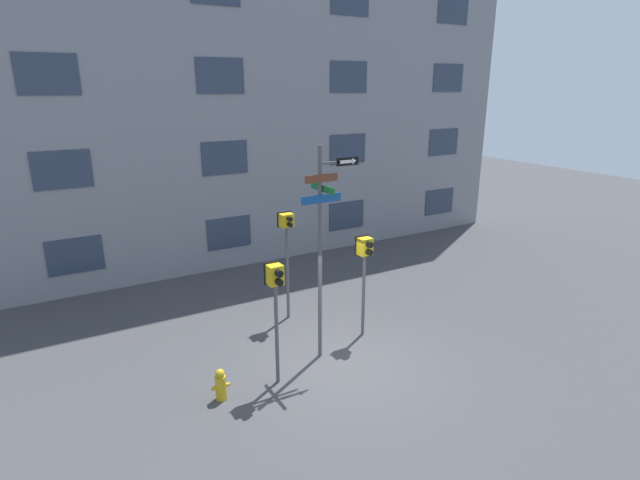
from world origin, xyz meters
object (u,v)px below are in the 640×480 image
fire_hydrant (221,385)px  pedestrian_signal_left (276,291)px  pedestrian_signal_across (287,237)px  pedestrian_signal_right (365,258)px  street_sign_pole (323,236)px

fire_hydrant → pedestrian_signal_left: bearing=-1.4°
fire_hydrant → pedestrian_signal_across: bearing=43.0°
pedestrian_signal_right → pedestrian_signal_across: 2.21m
pedestrian_signal_across → fire_hydrant: size_ratio=4.36×
pedestrian_signal_across → fire_hydrant: pedestrian_signal_across is taller
pedestrian_signal_right → fire_hydrant: (-4.07, -0.83, -1.74)m
street_sign_pole → pedestrian_signal_right: bearing=14.7°
street_sign_pole → pedestrian_signal_right: (1.40, 0.37, -0.87)m
street_sign_pole → pedestrian_signal_across: street_sign_pole is taller
pedestrian_signal_left → pedestrian_signal_across: 3.15m
pedestrian_signal_right → fire_hydrant: bearing=-168.5°
street_sign_pole → fire_hydrant: street_sign_pole is taller
pedestrian_signal_right → fire_hydrant: 4.50m
pedestrian_signal_right → pedestrian_signal_across: pedestrian_signal_across is taller
pedestrian_signal_left → pedestrian_signal_right: pedestrian_signal_left is taller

